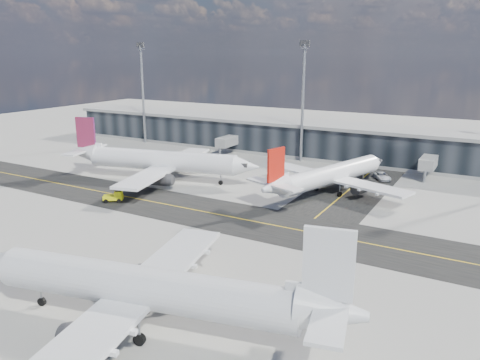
# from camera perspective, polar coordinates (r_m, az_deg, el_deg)

# --- Properties ---
(ground) EXTENTS (300.00, 300.00, 0.00)m
(ground) POSITION_cam_1_polar(r_m,az_deg,el_deg) (76.94, -6.31, -4.67)
(ground) COLOR gray
(ground) RESTS_ON ground
(taxiway_lanes) EXTENTS (180.00, 63.00, 0.03)m
(taxiway_lanes) POSITION_cam_1_polar(r_m,az_deg,el_deg) (83.49, 0.17, -2.95)
(taxiway_lanes) COLOR black
(taxiway_lanes) RESTS_ON ground
(terminal_concourse) EXTENTS (152.00, 19.80, 8.80)m
(terminal_concourse) POSITION_cam_1_polar(r_m,az_deg,el_deg) (123.12, 8.72, 4.80)
(terminal_concourse) COLOR black
(terminal_concourse) RESTS_ON ground
(floodlight_masts) EXTENTS (102.50, 0.70, 28.90)m
(floodlight_masts) POSITION_cam_1_polar(r_m,az_deg,el_deg) (115.16, 7.68, 9.91)
(floodlight_masts) COLOR gray
(floodlight_masts) RESTS_ON ground
(airliner_af) EXTENTS (42.46, 36.47, 12.67)m
(airliner_af) POSITION_cam_1_polar(r_m,az_deg,el_deg) (99.58, -9.73, 2.33)
(airliner_af) COLOR white
(airliner_af) RESTS_ON ground
(airliner_redtail) EXTENTS (30.93, 35.85, 10.87)m
(airliner_redtail) POSITION_cam_1_polar(r_m,az_deg,el_deg) (90.55, 10.87, 0.59)
(airliner_redtail) COLOR white
(airliner_redtail) RESTS_ON ground
(airliner_near) EXTENTS (41.24, 35.40, 12.29)m
(airliner_near) POSITION_cam_1_polar(r_m,az_deg,el_deg) (47.22, -10.96, -12.91)
(airliner_near) COLOR silver
(airliner_near) RESTS_ON ground
(baggage_tug) EXTENTS (3.75, 3.22, 2.15)m
(baggage_tug) POSITION_cam_1_polar(r_m,az_deg,el_deg) (87.33, -15.01, -1.93)
(baggage_tug) COLOR yellow
(baggage_tug) RESTS_ON ground
(service_van) EXTENTS (4.98, 5.86, 1.49)m
(service_van) POSITION_cam_1_polar(r_m,az_deg,el_deg) (103.77, 16.94, 0.45)
(service_van) COLOR white
(service_van) RESTS_ON ground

